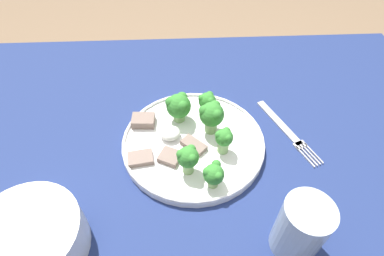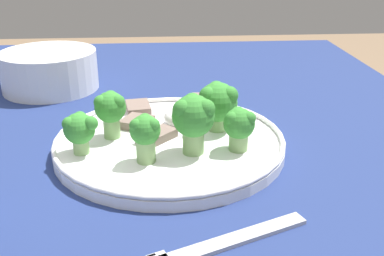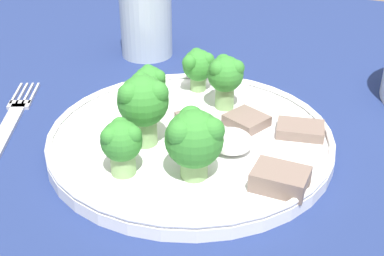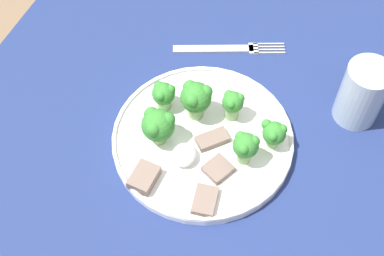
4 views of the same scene
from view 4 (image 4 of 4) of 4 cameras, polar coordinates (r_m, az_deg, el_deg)
name	(u,v)px [view 4 (image 4 of 4)]	position (r m, az deg, el deg)	size (l,w,h in m)	color
table	(250,190)	(0.88, 6.23, -6.55)	(1.15, 0.97, 0.71)	navy
dinner_plate	(203,137)	(0.81, 1.22, -1.01)	(0.27, 0.27, 0.02)	white
fork	(228,49)	(0.93, 3.88, 8.42)	(0.09, 0.18, 0.00)	#B2B2B7
drinking_glass	(361,96)	(0.84, 17.60, 3.30)	(0.07, 0.07, 0.10)	#B2C1CC
broccoli_floret_near_rim_left	(246,146)	(0.75, 5.74, -1.93)	(0.04, 0.04, 0.06)	#7FA866
broccoli_floret_center_left	(274,133)	(0.78, 8.76, -0.56)	(0.04, 0.04, 0.05)	#7FA866
broccoli_floret_back_left	(233,103)	(0.80, 4.37, 2.65)	(0.03, 0.03, 0.05)	#7FA866
broccoli_floret_front_left	(164,94)	(0.81, -3.05, 3.61)	(0.04, 0.04, 0.05)	#7FA866
broccoli_floret_center_back	(196,98)	(0.79, 0.42, 3.25)	(0.05, 0.05, 0.07)	#7FA866
broccoli_floret_mid_cluster	(158,125)	(0.77, -3.65, 0.32)	(0.05, 0.05, 0.06)	#7FA866
meat_slice_front_slice	(144,177)	(0.76, -5.13, -5.27)	(0.05, 0.04, 0.02)	#756056
meat_slice_middle_slice	(218,169)	(0.77, 2.78, -4.37)	(0.05, 0.05, 0.01)	#756056
meat_slice_rear_slice	(205,200)	(0.75, 1.39, -7.73)	(0.05, 0.04, 0.01)	#756056
meat_slice_edge_slice	(212,139)	(0.79, 2.19, -1.20)	(0.05, 0.05, 0.01)	#756056
sauce_dollop	(184,155)	(0.77, -0.85, -2.89)	(0.04, 0.04, 0.02)	white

